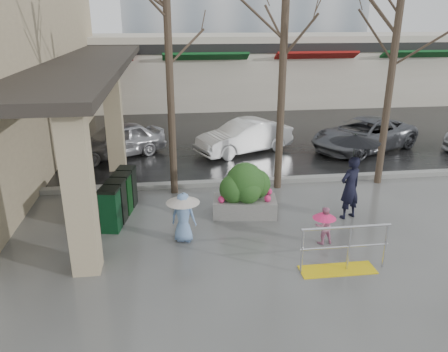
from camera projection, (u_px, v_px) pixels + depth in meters
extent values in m
plane|color=#51514F|center=(265.00, 246.00, 10.14)|extent=(120.00, 120.00, 0.00)
cube|color=black|center=(197.00, 92.00, 30.62)|extent=(120.00, 36.00, 0.01)
cube|color=gray|center=(237.00, 182.00, 13.84)|extent=(120.00, 0.30, 0.15)
cube|color=#2D2823|center=(90.00, 57.00, 15.76)|extent=(2.80, 18.00, 0.25)
cube|color=tan|center=(79.00, 193.00, 8.60)|extent=(0.55, 0.55, 3.50)
cube|color=tan|center=(114.00, 120.00, 14.65)|extent=(0.55, 0.55, 3.50)
cube|color=beige|center=(234.00, 69.00, 26.45)|extent=(34.00, 6.00, 4.00)
cube|color=maroon|center=(89.00, 61.00, 22.49)|extent=(4.50, 1.68, 0.87)
cube|color=#0F4C1E|center=(205.00, 60.00, 23.22)|extent=(4.50, 1.68, 0.87)
cube|color=maroon|center=(314.00, 58.00, 23.94)|extent=(4.50, 1.68, 0.87)
cube|color=#0F4C1E|center=(416.00, 57.00, 24.67)|extent=(4.50, 1.68, 0.87)
cube|color=black|center=(242.00, 48.00, 23.27)|extent=(34.00, 0.35, 0.50)
cube|color=yellow|center=(337.00, 270.00, 9.18)|extent=(1.60, 0.50, 0.02)
cylinder|color=silver|center=(302.00, 252.00, 8.92)|extent=(0.05, 0.05, 1.00)
cylinder|color=silver|center=(349.00, 249.00, 9.04)|extent=(0.05, 0.05, 1.00)
cylinder|color=silver|center=(385.00, 246.00, 9.13)|extent=(0.05, 0.05, 1.00)
cylinder|color=silver|center=(346.00, 227.00, 8.85)|extent=(1.90, 0.06, 0.06)
cylinder|color=silver|center=(344.00, 247.00, 9.01)|extent=(1.90, 0.04, 0.04)
cylinder|color=#382B21|center=(170.00, 79.00, 12.08)|extent=(0.22, 0.22, 6.80)
cylinder|color=#382B21|center=(283.00, 73.00, 12.43)|extent=(0.22, 0.22, 7.00)
cylinder|color=#382B21|center=(391.00, 80.00, 12.92)|extent=(0.22, 0.22, 6.50)
imported|color=black|center=(350.00, 188.00, 11.31)|extent=(0.72, 0.61, 1.69)
cylinder|color=black|center=(353.00, 155.00, 11.01)|extent=(0.02, 0.02, 1.07)
cone|color=black|center=(355.00, 138.00, 10.85)|extent=(1.26, 1.26, 0.18)
sphere|color=black|center=(356.00, 134.00, 10.81)|extent=(0.05, 0.05, 0.05)
imported|color=pink|center=(324.00, 225.00, 10.14)|extent=(0.48, 0.40, 0.91)
cylinder|color=black|center=(324.00, 219.00, 10.08)|extent=(0.02, 0.02, 0.39)
cone|color=#F22669|center=(325.00, 215.00, 10.04)|extent=(0.55, 0.55, 0.18)
sphere|color=black|center=(325.00, 210.00, 10.01)|extent=(0.05, 0.05, 0.05)
imported|color=#7296CB|center=(183.00, 218.00, 10.19)|extent=(0.68, 0.55, 1.21)
cylinder|color=black|center=(183.00, 206.00, 10.09)|extent=(0.02, 0.02, 0.56)
cone|color=beige|center=(183.00, 199.00, 10.03)|extent=(0.79, 0.79, 0.18)
sphere|color=black|center=(183.00, 194.00, 9.99)|extent=(0.05, 0.05, 0.05)
cube|color=slate|center=(245.00, 206.00, 11.69)|extent=(1.77, 1.07, 0.46)
ellipsoid|color=#154316|center=(245.00, 182.00, 11.45)|extent=(1.02, 0.92, 1.07)
sphere|color=#154316|center=(233.00, 189.00, 11.37)|extent=(0.73, 0.73, 0.73)
sphere|color=#154316|center=(256.00, 184.00, 11.65)|extent=(0.78, 0.78, 0.78)
cube|color=#0D3A1C|center=(111.00, 211.00, 10.71)|extent=(0.50, 0.50, 1.04)
cube|color=black|center=(109.00, 190.00, 10.52)|extent=(0.53, 0.53, 0.08)
cube|color=black|center=(117.00, 203.00, 11.20)|extent=(0.50, 0.50, 1.04)
cube|color=black|center=(115.00, 182.00, 11.00)|extent=(0.53, 0.53, 0.08)
cube|color=#0C3813|center=(122.00, 195.00, 11.69)|extent=(0.50, 0.50, 1.04)
cube|color=black|center=(121.00, 175.00, 11.49)|extent=(0.53, 0.53, 0.08)
cube|color=black|center=(128.00, 188.00, 12.18)|extent=(0.50, 0.50, 1.04)
cube|color=black|center=(126.00, 169.00, 11.98)|extent=(0.53, 0.53, 0.08)
imported|color=#B4B3B8|center=(116.00, 140.00, 16.42)|extent=(3.96, 3.08, 1.26)
imported|color=white|center=(244.00, 137.00, 16.92)|extent=(4.04, 2.75, 1.26)
imported|color=#585A5F|center=(364.00, 134.00, 17.25)|extent=(4.99, 3.87, 1.26)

